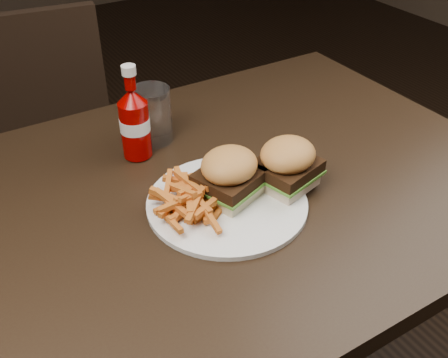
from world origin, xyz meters
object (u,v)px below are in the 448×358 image
chair_far (31,153)px  tumbler (152,117)px  dining_table (202,199)px  ketchup_bottle (135,129)px  plate (227,203)px

chair_far → tumbler: bearing=112.0°
dining_table → ketchup_bottle: ketchup_bottle is taller
ketchup_bottle → dining_table: bearing=-73.1°
chair_far → ketchup_bottle: bearing=106.7°
chair_far → ketchup_bottle: size_ratio=4.08×
dining_table → chair_far: size_ratio=2.57×
chair_far → tumbler: 0.74m
chair_far → tumbler: (0.16, -0.62, 0.38)m
ketchup_bottle → tumbler: size_ratio=0.93×
plate → ketchup_bottle: 0.24m
chair_far → plate: 0.96m
dining_table → chair_far: bearing=100.9°
dining_table → ketchup_bottle: bearing=106.9°
chair_far → plate: size_ratio=1.66×
tumbler → chair_far: bearing=104.6°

